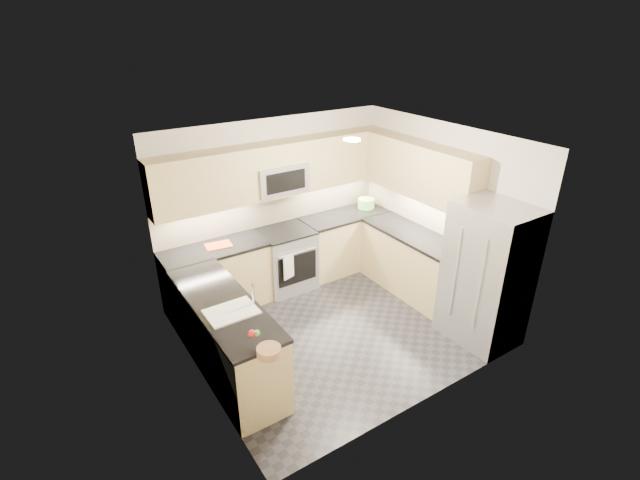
{
  "coord_description": "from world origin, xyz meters",
  "views": [
    {
      "loc": [
        -2.94,
        -4.13,
        3.71
      ],
      "look_at": [
        0.0,
        0.35,
        1.15
      ],
      "focal_mm": 26.0,
      "sensor_mm": 36.0,
      "label": 1
    }
  ],
  "objects_px": {
    "refrigerator": "(487,275)",
    "utensil_bowl": "(366,203)",
    "fruit_basket": "(269,352)",
    "gas_range": "(286,260)",
    "microwave": "(279,178)",
    "cutting_board": "(219,245)"
  },
  "relations": [
    {
      "from": "gas_range",
      "to": "cutting_board",
      "type": "distance_m",
      "value": 1.12
    },
    {
      "from": "refrigerator",
      "to": "utensil_bowl",
      "type": "xyz_separation_m",
      "value": [
        0.09,
        2.48,
        0.12
      ]
    },
    {
      "from": "microwave",
      "to": "fruit_basket",
      "type": "height_order",
      "value": "microwave"
    },
    {
      "from": "fruit_basket",
      "to": "refrigerator",
      "type": "bearing_deg",
      "value": -1.57
    },
    {
      "from": "gas_range",
      "to": "utensil_bowl",
      "type": "xyz_separation_m",
      "value": [
        1.54,
        0.06,
        0.56
      ]
    },
    {
      "from": "refrigerator",
      "to": "cutting_board",
      "type": "bearing_deg",
      "value": 134.8
    },
    {
      "from": "cutting_board",
      "to": "fruit_basket",
      "type": "bearing_deg",
      "value": -101.34
    },
    {
      "from": "cutting_board",
      "to": "fruit_basket",
      "type": "distance_m",
      "value": 2.44
    },
    {
      "from": "microwave",
      "to": "cutting_board",
      "type": "relative_size",
      "value": 2.22
    },
    {
      "from": "gas_range",
      "to": "microwave",
      "type": "xyz_separation_m",
      "value": [
        0.0,
        0.12,
        1.24
      ]
    },
    {
      "from": "utensil_bowl",
      "to": "refrigerator",
      "type": "bearing_deg",
      "value": -91.99
    },
    {
      "from": "microwave",
      "to": "fruit_basket",
      "type": "bearing_deg",
      "value": -121.04
    },
    {
      "from": "gas_range",
      "to": "refrigerator",
      "type": "bearing_deg",
      "value": -59.12
    },
    {
      "from": "refrigerator",
      "to": "fruit_basket",
      "type": "bearing_deg",
      "value": 178.43
    },
    {
      "from": "gas_range",
      "to": "cutting_board",
      "type": "xyz_separation_m",
      "value": [
        -1.01,
        0.05,
        0.49
      ]
    },
    {
      "from": "gas_range",
      "to": "microwave",
      "type": "distance_m",
      "value": 1.25
    },
    {
      "from": "cutting_board",
      "to": "fruit_basket",
      "type": "xyz_separation_m",
      "value": [
        -0.48,
        -2.39,
        0.04
      ]
    },
    {
      "from": "gas_range",
      "to": "utensil_bowl",
      "type": "distance_m",
      "value": 1.64
    },
    {
      "from": "refrigerator",
      "to": "fruit_basket",
      "type": "xyz_separation_m",
      "value": [
        -2.94,
        0.08,
        0.08
      ]
    },
    {
      "from": "gas_range",
      "to": "cutting_board",
      "type": "relative_size",
      "value": 2.65
    },
    {
      "from": "microwave",
      "to": "fruit_basket",
      "type": "distance_m",
      "value": 2.97
    },
    {
      "from": "gas_range",
      "to": "microwave",
      "type": "bearing_deg",
      "value": 90.0
    }
  ]
}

